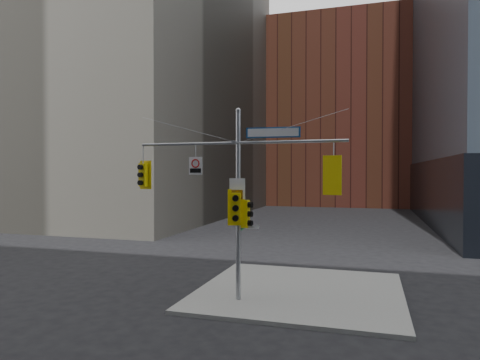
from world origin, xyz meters
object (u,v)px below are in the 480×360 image
Objects in this scene: signal_assembly at (238,185)px; street_sign_blade at (273,132)px; traffic_light_east_arm at (334,175)px; traffic_light_pole_side at (246,214)px; traffic_light_west_arm at (143,175)px; traffic_light_pole_front at (236,208)px; regulatory_sign_arm at (196,165)px.

street_sign_blade is at bearing 0.15° from signal_assembly.
traffic_light_pole_side is at bearing 9.52° from traffic_light_east_arm.
traffic_light_pole_front is (3.99, -0.28, -1.20)m from traffic_light_west_arm.
street_sign_blade reaches higher than traffic_light_pole_front.
traffic_light_pole_side is at bearing 8.52° from traffic_light_west_arm.
traffic_light_pole_side is at bearing 26.58° from traffic_light_pole_front.
regulatory_sign_arm is (2.28, -0.03, 0.37)m from traffic_light_west_arm.
street_sign_blade is (1.33, 0.27, 2.75)m from traffic_light_pole_front.
traffic_light_east_arm is at bearing -8.83° from traffic_light_pole_front.
traffic_light_pole_front is 0.68× the size of street_sign_blade.
traffic_light_east_arm is 5.21m from regulatory_sign_arm.
signal_assembly is at bearing 76.47° from traffic_light_pole_front.
traffic_light_west_arm is 5.53m from street_sign_blade.
street_sign_blade is 2.89× the size of regulatory_sign_arm.
traffic_light_pole_side is (-3.16, 0.00, -1.44)m from traffic_light_east_arm.
traffic_light_east_arm is (3.49, 0.00, 0.38)m from signal_assembly.
regulatory_sign_arm reaches higher than traffic_light_pole_front.
street_sign_blade reaches higher than traffic_light_west_arm.
traffic_light_pole_front is at bearing 13.95° from traffic_light_east_arm.
traffic_light_pole_front is at bearing -90.32° from signal_assembly.
signal_assembly is 2.34m from street_sign_blade.
traffic_light_pole_side is 1.49× the size of regulatory_sign_arm.
signal_assembly is 4.01m from traffic_light_west_arm.
signal_assembly is 5.84× the size of traffic_light_east_arm.
regulatory_sign_arm reaches higher than traffic_light_pole_side.
traffic_light_pole_front is 1.97× the size of regulatory_sign_arm.
regulatory_sign_arm is at bearing -179.32° from signal_assembly.
traffic_light_west_arm is 1.68× the size of regulatory_sign_arm.
street_sign_blade is (5.31, -0.01, 1.55)m from traffic_light_west_arm.
traffic_light_west_arm is at bearing -179.76° from regulatory_sign_arm.
signal_assembly is at bearing 1.74° from regulatory_sign_arm.
traffic_light_east_arm is at bearing 1.29° from regulatory_sign_arm.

